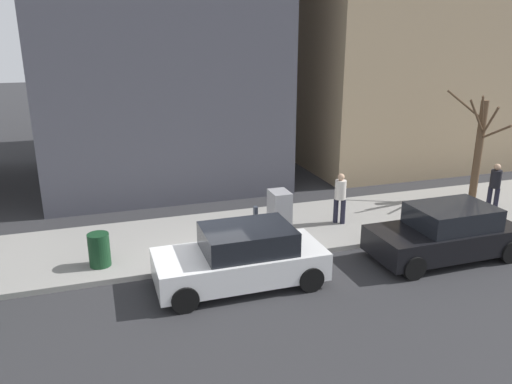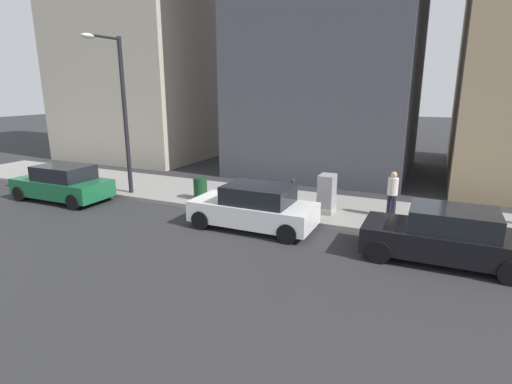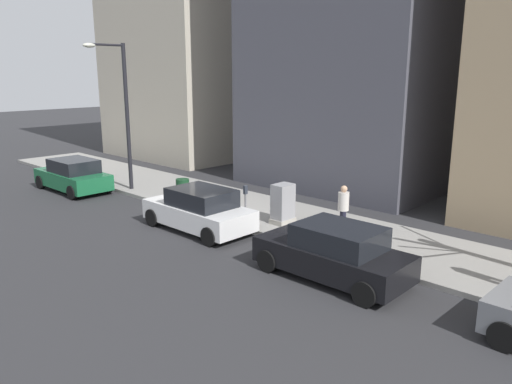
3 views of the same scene
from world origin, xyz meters
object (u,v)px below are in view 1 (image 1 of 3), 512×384
object	(u,v)px
trash_bin	(99,250)
parked_car_black	(446,233)
utility_box	(279,215)
pedestrian_midblock	(340,195)
parked_car_white	(242,258)
pedestrian_near_meter	(495,184)
bare_tree	(479,145)
parking_meter	(256,224)

from	to	relation	value
trash_bin	parked_car_black	bearing A→B (deg)	-103.15
utility_box	pedestrian_midblock	bearing A→B (deg)	-78.72
parked_car_white	pedestrian_near_meter	xyz separation A→B (m)	(2.21, -9.76, 0.35)
pedestrian_near_meter	parked_car_black	bearing A→B (deg)	-81.72
pedestrian_midblock	bare_tree	bearing A→B (deg)	-127.30
parking_meter	utility_box	bearing A→B (deg)	-50.61
parked_car_black	parking_meter	bearing A→B (deg)	70.87
parking_meter	trash_bin	world-z (taller)	parking_meter
bare_tree	utility_box	bearing A→B (deg)	98.71
trash_bin	pedestrian_midblock	size ratio (longest dim) A/B	0.54
utility_box	pedestrian_midblock	xyz separation A→B (m)	(0.45, -2.25, 0.24)
pedestrian_near_meter	pedestrian_midblock	xyz separation A→B (m)	(0.55, 5.64, 0.00)
bare_tree	parking_meter	bearing A→B (deg)	102.83
parked_car_white	bare_tree	bearing A→B (deg)	-70.66
parked_car_white	parking_meter	bearing A→B (deg)	-29.86
bare_tree	pedestrian_near_meter	distance (m)	1.76
utility_box	pedestrian_near_meter	xyz separation A→B (m)	(-0.10, -7.89, 0.24)
parking_meter	trash_bin	distance (m)	4.23
utility_box	trash_bin	size ratio (longest dim) A/B	1.59
parked_car_black	bare_tree	xyz separation A→B (m)	(3.82, -4.25, 1.42)
pedestrian_midblock	pedestrian_near_meter	bearing A→B (deg)	-140.59
trash_bin	parking_meter	bearing A→B (deg)	-96.13
pedestrian_near_meter	pedestrian_midblock	world-z (taller)	same
parked_car_black	bare_tree	bearing A→B (deg)	-48.48
parked_car_white	utility_box	distance (m)	2.97
parking_meter	bare_tree	world-z (taller)	bare_tree
utility_box	bare_tree	distance (m)	8.43
parked_car_black	parking_meter	distance (m)	5.31
parking_meter	pedestrian_midblock	xyz separation A→B (m)	(1.30, -3.28, 0.11)
parked_car_white	parking_meter	distance (m)	1.70
bare_tree	trash_bin	xyz separation A→B (m)	(-1.66, 13.47, -1.55)
parked_car_black	utility_box	bearing A→B (deg)	56.97
pedestrian_near_meter	pedestrian_midblock	distance (m)	5.67
parked_car_black	trash_bin	size ratio (longest dim) A/B	4.68
pedestrian_midblock	utility_box	bearing A→B (deg)	56.25
parked_car_black	parked_car_white	world-z (taller)	same
utility_box	pedestrian_midblock	world-z (taller)	pedestrian_midblock
parked_car_white	pedestrian_midblock	xyz separation A→B (m)	(2.76, -4.12, 0.35)
bare_tree	trash_bin	world-z (taller)	bare_tree
utility_box	parking_meter	bearing A→B (deg)	129.39
pedestrian_near_meter	utility_box	bearing A→B (deg)	-114.59
parking_meter	pedestrian_midblock	size ratio (longest dim) A/B	0.81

